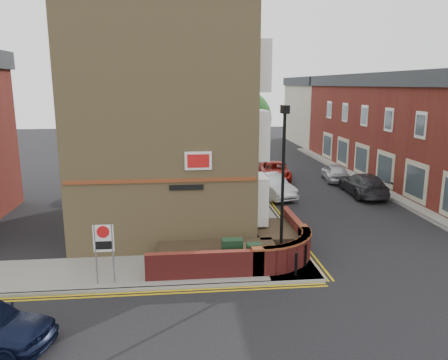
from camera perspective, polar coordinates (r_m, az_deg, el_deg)
ground at (r=16.33m, az=2.71°, el=-13.61°), size 120.00×120.00×0.00m
pavement_corner at (r=17.56m, az=-9.66°, el=-11.64°), size 13.00×3.00×0.12m
pavement_main at (r=31.61m, az=1.98°, el=-0.59°), size 2.00×32.00×0.12m
pavement_far at (r=32.25m, az=22.51°, el=-1.28°), size 4.00×40.00×0.12m
kerb_side at (r=16.20m, az=-10.00°, el=-13.79°), size 13.00×0.15×0.12m
kerb_main_near at (r=31.76m, az=3.77°, el=-0.55°), size 0.15×32.00×0.12m
kerb_main_far at (r=31.35m, az=19.29°, el=-1.40°), size 0.15×40.00×0.12m
yellow_lines_side at (r=16.00m, az=-10.05°, el=-14.36°), size 13.00×0.28×0.01m
yellow_lines_main at (r=31.82m, az=4.21°, el=-0.63°), size 0.28×32.00×0.01m
corner_building at (r=22.54m, az=-7.52°, el=9.92°), size 8.95×10.40×13.60m
garden_wall at (r=18.59m, az=1.54°, el=-10.26°), size 6.80×6.00×1.20m
lamppost at (r=16.62m, az=7.67°, el=-0.99°), size 0.25×0.50×6.30m
utility_cabinet_large at (r=17.18m, az=1.07°, el=-9.62°), size 0.80×0.45×1.20m
utility_cabinet_small at (r=17.04m, az=3.91°, el=-10.02°), size 0.55×0.40×1.10m
bollard_near at (r=16.85m, az=9.38°, el=-10.80°), size 0.11×0.11×0.90m
bollard_far at (r=17.71m, az=10.60°, el=-9.66°), size 0.11×0.11×0.90m
zone_sign at (r=16.22m, az=-15.43°, el=-7.95°), size 0.72×0.07×2.20m
far_terrace at (r=35.82m, az=22.15°, el=6.49°), size 5.40×30.40×8.00m
far_terrace_cream at (r=55.21m, az=11.91°, el=8.90°), size 5.40×12.40×8.00m
tree_near at (r=28.97m, az=2.58°, el=7.52°), size 3.64×3.65×6.70m
tree_mid at (r=36.85m, az=0.74°, el=9.34°), size 4.03×4.03×7.42m
tree_far at (r=44.81m, az=-0.46°, el=9.52°), size 3.81×3.81×7.00m
traffic_light_assembly at (r=40.02m, az=0.81°, el=6.12°), size 0.20×0.16×4.20m
silver_car_near at (r=28.44m, az=6.13°, el=-0.73°), size 2.80×4.71×1.46m
red_car_main at (r=33.72m, az=6.63°, el=1.21°), size 2.79×5.05×1.34m
grey_car_far at (r=30.10m, az=17.74°, el=-0.54°), size 2.29×5.12×1.46m
silver_car_far at (r=33.94m, az=14.32°, el=0.99°), size 2.14×4.15×1.35m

